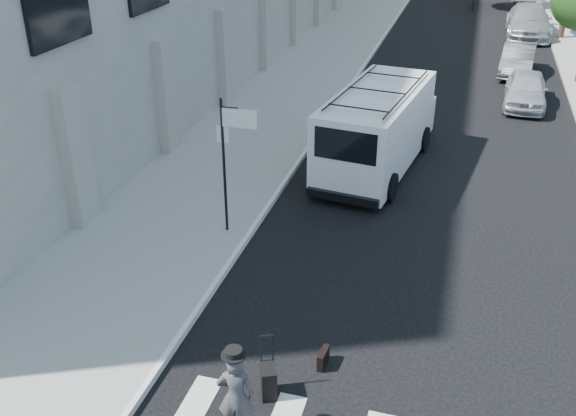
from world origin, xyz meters
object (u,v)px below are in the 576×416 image
Objects in this scene: businessman at (236,396)px; parked_car_a at (526,89)px; briefcase at (323,358)px; suitcase at (268,381)px; cargo_van at (378,128)px; parked_car_c at (528,21)px; parked_car_b at (518,60)px.

businessman reaches higher than parked_car_a.
businessman is 2.35m from briefcase.
parked_car_a is (5.01, 18.27, 0.36)m from suitcase.
briefcase is 9.69m from cargo_van.
suitcase is 0.30× the size of parked_car_a.
cargo_van is (-0.52, 9.61, 1.12)m from briefcase.
parked_car_c reaches higher than parked_car_a.
parked_car_b is (5.07, 24.01, -0.17)m from businessman.
briefcase is at bearing 29.74° from suitcase.
parked_car_c is at bearing 56.10° from suitcase.
parked_car_a is 0.68× the size of parked_car_c.
parked_car_b is (4.60, 12.37, -0.63)m from cargo_van.
suitcase reaches higher than briefcase.
parked_car_b is at bearing 84.07° from briefcase.
parked_car_a is (5.23, 19.27, -0.16)m from businessman.
businessman is 0.41× the size of parked_car_b.
cargo_van reaches higher than parked_car_a.
cargo_van is at bearing -104.36° from parked_car_c.
parked_car_b is (4.85, 23.01, 0.35)m from suitcase.
parked_car_c reaches higher than parked_car_b.
suitcase is at bearing -102.33° from parked_car_a.
parked_car_b is (-0.16, 4.74, -0.01)m from parked_car_a.
parked_car_a reaches higher than briefcase.
cargo_van is (0.47, 11.64, 0.46)m from businessman.
briefcase is at bearing -95.27° from parked_car_b.
parked_car_c is (0.65, 13.20, 0.17)m from parked_car_a.
parked_car_a is (4.25, 17.24, 0.50)m from briefcase.
cargo_van is 1.19× the size of parked_car_c.
businessman is at bearing -111.42° from briefcase.
parked_car_c is (5.88, 32.47, 0.01)m from businessman.
parked_car_b is at bearing -95.27° from parked_car_c.
businessman is 3.77× the size of briefcase.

